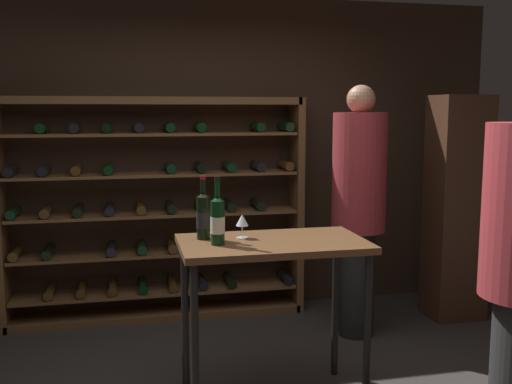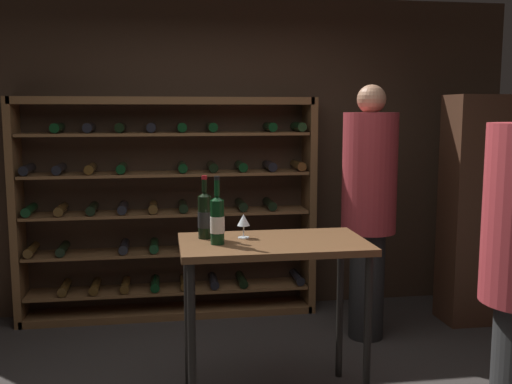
# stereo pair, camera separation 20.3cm
# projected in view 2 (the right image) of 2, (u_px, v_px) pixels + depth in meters

# --- Properties ---
(back_wall) EXTENTS (5.34, 0.10, 2.69)m
(back_wall) POSITION_uv_depth(u_px,v_px,m) (210.00, 156.00, 5.14)
(back_wall) COLOR #3D2B1E
(back_wall) RESTS_ON ground
(wine_rack) EXTENTS (2.47, 0.32, 1.85)m
(wine_rack) POSITION_uv_depth(u_px,v_px,m) (169.00, 209.00, 4.94)
(wine_rack) COLOR brown
(wine_rack) RESTS_ON ground
(tasting_table) EXTENTS (1.08, 0.63, 0.99)m
(tasting_table) POSITION_uv_depth(u_px,v_px,m) (273.00, 262.00, 3.45)
(tasting_table) COLOR brown
(tasting_table) RESTS_ON ground
(person_guest_plum_blouse) EXTENTS (0.41, 0.41, 1.93)m
(person_guest_plum_blouse) POSITION_uv_depth(u_px,v_px,m) (369.00, 200.00, 4.43)
(person_guest_plum_blouse) COLOR black
(person_guest_plum_blouse) RESTS_ON ground
(display_cabinet) EXTENTS (0.44, 0.36, 1.86)m
(display_cabinet) POSITION_uv_depth(u_px,v_px,m) (472.00, 210.00, 4.81)
(display_cabinet) COLOR #4C2D1E
(display_cabinet) RESTS_ON ground
(wine_bottle_gold_foil) EXTENTS (0.08, 0.08, 0.39)m
(wine_bottle_gold_foil) POSITION_uv_depth(u_px,v_px,m) (217.00, 220.00, 3.33)
(wine_bottle_gold_foil) COLOR black
(wine_bottle_gold_foil) RESTS_ON tasting_table
(wine_bottle_black_capsule) EXTENTS (0.08, 0.08, 0.37)m
(wine_bottle_black_capsule) POSITION_uv_depth(u_px,v_px,m) (205.00, 215.00, 3.48)
(wine_bottle_black_capsule) COLOR black
(wine_bottle_black_capsule) RESTS_ON tasting_table
(wine_glass_stemmed_left) EXTENTS (0.07, 0.07, 0.14)m
(wine_glass_stemmed_left) POSITION_uv_depth(u_px,v_px,m) (244.00, 221.00, 3.49)
(wine_glass_stemmed_left) COLOR silver
(wine_glass_stemmed_left) RESTS_ON tasting_table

